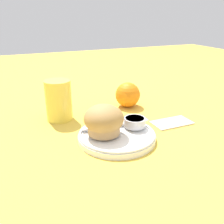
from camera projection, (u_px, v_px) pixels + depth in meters
The scene contains 9 objects.
ground_plane at pixel (119, 139), 0.62m from camera, with size 3.00×3.00×0.00m, color gold.
plate at pixel (116, 135), 0.62m from camera, with size 0.19×0.19×0.02m.
muffin at pixel (104, 120), 0.59m from camera, with size 0.10×0.10×0.07m.
cream_ramekin at pixel (135, 122), 0.64m from camera, with size 0.06×0.06×0.02m.
berry_pair at pixel (107, 123), 0.65m from camera, with size 0.03×0.01×0.01m.
butter_knife at pixel (116, 124), 0.65m from camera, with size 0.18×0.03×0.00m.
orange_fruit at pixel (128, 95), 0.82m from camera, with size 0.08×0.08×0.08m.
juice_glass at pixel (59, 100), 0.71m from camera, with size 0.07×0.07×0.12m.
folded_napkin at pixel (172, 122), 0.71m from camera, with size 0.11×0.06×0.01m.
Camera 1 is at (-0.24, -0.50, 0.29)m, focal length 40.00 mm.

